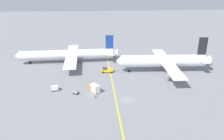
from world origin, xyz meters
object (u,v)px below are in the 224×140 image
(airliner_being_pushed, at_px, (163,61))
(gse_container_dolly_flat, at_px, (55,88))
(gse_catering_truck_tall, at_px, (94,88))
(ground_crew_wing_walker_right, at_px, (95,96))
(pushback_tug, at_px, (107,70))
(airliner_at_gate_left, at_px, (68,55))
(gse_gpu_cart_small, at_px, (76,92))

(airliner_being_pushed, height_order, gse_container_dolly_flat, airliner_being_pushed)
(gse_catering_truck_tall, relative_size, ground_crew_wing_walker_right, 3.76)
(pushback_tug, distance_m, gse_container_dolly_flat, 29.98)
(airliner_being_pushed, height_order, pushback_tug, airliner_being_pushed)
(gse_catering_truck_tall, bearing_deg, airliner_at_gate_left, 111.38)
(airliner_at_gate_left, distance_m, ground_crew_wing_walker_right, 45.95)
(airliner_at_gate_left, height_order, pushback_tug, airliner_at_gate_left)
(gse_catering_truck_tall, relative_size, gse_gpu_cart_small, 2.36)
(airliner_being_pushed, relative_size, ground_crew_wing_walker_right, 29.10)
(airliner_at_gate_left, distance_m, pushback_tug, 27.01)
(airliner_at_gate_left, xyz_separation_m, gse_catering_truck_tall, (14.84, -37.90, -3.10))
(airliner_being_pushed, height_order, ground_crew_wing_walker_right, airliner_being_pushed)
(pushback_tug, relative_size, gse_container_dolly_flat, 2.64)
(gse_gpu_cart_small, relative_size, ground_crew_wing_walker_right, 1.60)
(ground_crew_wing_walker_right, bearing_deg, airliner_at_gate_left, 109.33)
(pushback_tug, bearing_deg, ground_crew_wing_walker_right, -102.69)
(gse_container_dolly_flat, xyz_separation_m, ground_crew_wing_walker_right, (16.98, -7.69, -0.32))
(airliner_at_gate_left, height_order, ground_crew_wing_walker_right, airliner_at_gate_left)
(gse_container_dolly_flat, relative_size, gse_gpu_cart_small, 1.33)
(gse_catering_truck_tall, bearing_deg, ground_crew_wing_walker_right, -86.58)
(gse_container_dolly_flat, distance_m, gse_gpu_cart_small, 9.91)
(pushback_tug, bearing_deg, gse_container_dolly_flat, -140.21)
(airliner_being_pushed, xyz_separation_m, gse_container_dolly_flat, (-51.79, -17.72, -4.78))
(ground_crew_wing_walker_right, bearing_deg, airliner_being_pushed, 36.13)
(airliner_being_pushed, bearing_deg, airliner_at_gate_left, 160.41)
(airliner_at_gate_left, relative_size, ground_crew_wing_walker_right, 34.98)
(airliner_at_gate_left, xyz_separation_m, ground_crew_wing_walker_right, (15.15, -43.20, -4.00))
(airliner_at_gate_left, bearing_deg, gse_gpu_cart_small, -79.41)
(ground_crew_wing_walker_right, bearing_deg, gse_catering_truck_tall, 93.42)
(pushback_tug, bearing_deg, airliner_being_pushed, -2.91)
(pushback_tug, height_order, gse_catering_truck_tall, gse_catering_truck_tall)
(gse_container_dolly_flat, bearing_deg, gse_catering_truck_tall, -8.17)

